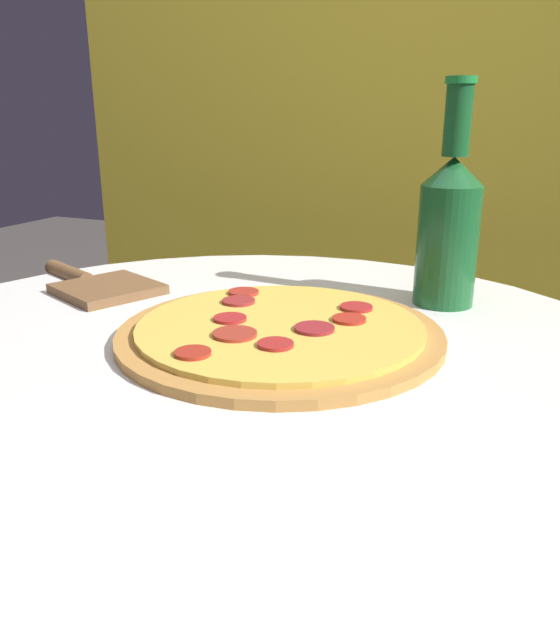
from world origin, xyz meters
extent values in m
cylinder|color=silver|center=(0.00, 0.00, 0.36)|extent=(0.10, 0.10, 0.67)
cylinder|color=silver|center=(0.00, 0.00, 0.70)|extent=(0.83, 0.83, 0.02)
cube|color=gold|center=(0.00, 0.78, 0.85)|extent=(1.55, 0.04, 1.69)
cylinder|color=#B77F3D|center=(0.03, 0.04, 0.72)|extent=(0.33, 0.33, 0.01)
cylinder|color=#E0BC4C|center=(0.03, 0.04, 0.73)|extent=(0.29, 0.29, 0.01)
cylinder|color=#AA281D|center=(0.09, 0.08, 0.73)|extent=(0.04, 0.04, 0.00)
cylinder|color=#A2281C|center=(-0.01, -0.07, 0.73)|extent=(0.03, 0.03, 0.00)
cylinder|color=#A32324|center=(0.05, -0.02, 0.73)|extent=(0.03, 0.03, 0.00)
cylinder|color=#9E3024|center=(0.00, -0.01, 0.73)|extent=(0.04, 0.04, 0.00)
cylinder|color=#A22921|center=(-0.06, 0.12, 0.73)|extent=(0.04, 0.04, 0.00)
cylinder|color=maroon|center=(0.06, 0.04, 0.73)|extent=(0.04, 0.04, 0.00)
cylinder|color=#A32225|center=(-0.03, 0.03, 0.73)|extent=(0.03, 0.03, 0.00)
cylinder|color=maroon|center=(0.08, 0.12, 0.73)|extent=(0.04, 0.04, 0.00)
cylinder|color=maroon|center=(-0.05, 0.09, 0.73)|extent=(0.04, 0.04, 0.00)
cylinder|color=#195628|center=(0.16, 0.23, 0.79)|extent=(0.07, 0.07, 0.14)
cone|color=#195628|center=(0.16, 0.23, 0.87)|extent=(0.07, 0.07, 0.03)
cylinder|color=#195628|center=(0.16, 0.23, 0.93)|extent=(0.03, 0.03, 0.08)
cylinder|color=#1E8438|center=(0.16, 0.23, 0.97)|extent=(0.03, 0.03, 0.01)
cube|color=brown|center=(-0.24, 0.10, 0.72)|extent=(0.15, 0.15, 0.01)
cylinder|color=brown|center=(-0.34, 0.15, 0.72)|extent=(0.11, 0.06, 0.02)
camera|label=1|loc=(0.27, -0.51, 0.94)|focal=35.00mm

